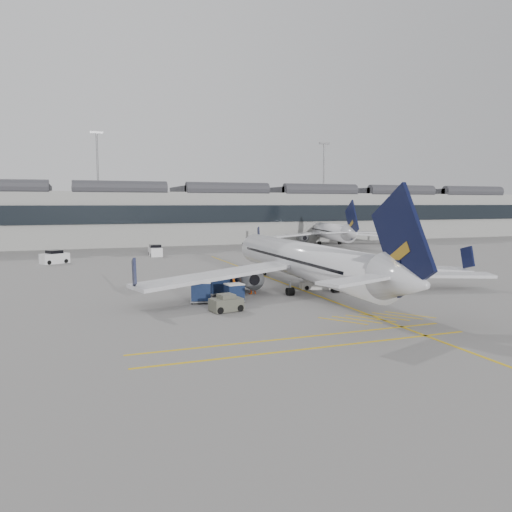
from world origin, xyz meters
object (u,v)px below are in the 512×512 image
object	(u,v)px
ramp_agent_a	(234,284)
pushback_tug	(226,304)
ramp_agent_b	(251,284)
baggage_cart_a	(234,281)
airliner_main	(306,261)
belt_loader	(318,283)

from	to	relation	value
ramp_agent_a	pushback_tug	bearing A→B (deg)	-170.41
ramp_agent_a	ramp_agent_b	bearing A→B (deg)	-89.27
baggage_cart_a	ramp_agent_a	distance (m)	1.38
airliner_main	pushback_tug	distance (m)	12.04
ramp_agent_a	baggage_cart_a	bearing A→B (deg)	15.13
ramp_agent_b	pushback_tug	distance (m)	8.08
ramp_agent_a	belt_loader	bearing A→B (deg)	-61.41
airliner_main	ramp_agent_a	bearing A→B (deg)	169.88
baggage_cart_a	ramp_agent_b	world-z (taller)	ramp_agent_b
pushback_tug	ramp_agent_a	bearing A→B (deg)	57.13
airliner_main	belt_loader	bearing A→B (deg)	27.11
airliner_main	ramp_agent_a	distance (m)	7.43
belt_loader	ramp_agent_a	world-z (taller)	belt_loader
baggage_cart_a	ramp_agent_a	world-z (taller)	baggage_cart_a
belt_loader	ramp_agent_b	distance (m)	7.33
baggage_cart_a	airliner_main	bearing A→B (deg)	-24.30
ramp_agent_b	baggage_cart_a	bearing A→B (deg)	-67.67
ramp_agent_a	pushback_tug	size ratio (longest dim) A/B	0.63
airliner_main	belt_loader	xyz separation A→B (m)	(1.80, 0.88, -2.42)
baggage_cart_a	ramp_agent_b	distance (m)	2.46
ramp_agent_b	pushback_tug	world-z (taller)	ramp_agent_b
airliner_main	ramp_agent_a	world-z (taller)	airliner_main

